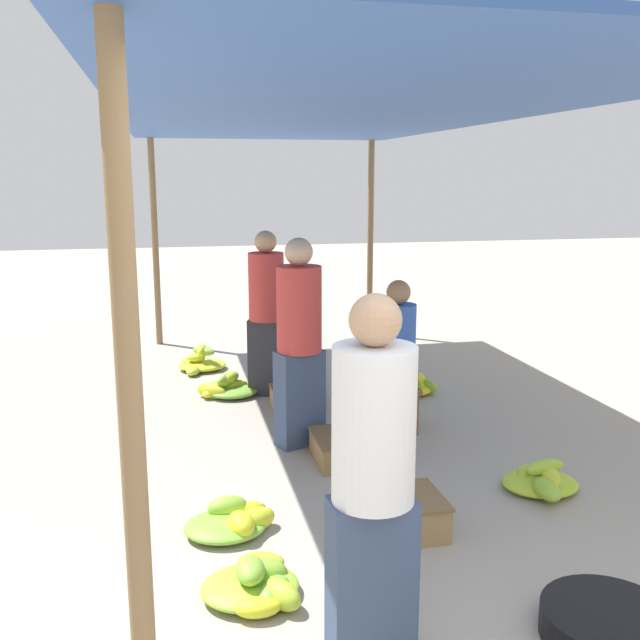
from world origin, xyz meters
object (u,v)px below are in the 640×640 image
object	(u,v)px
banana_pile_left_0	(234,521)
banana_pile_left_2	(225,388)
vendor_foreground	(373,480)
banana_pile_left_3	(258,582)
shopper_walking_mid	(299,340)
crate_far	(348,448)
basin_black	(609,625)
banana_pile_right_1	(416,385)
shopper_walking_far	(267,311)
banana_pile_left_1	(200,362)
crate_mid	(297,399)
stool	(396,395)
banana_pile_right_0	(541,481)
crate_near	(404,514)
vendor_seated	(399,354)

from	to	relation	value
banana_pile_left_0	banana_pile_left_2	distance (m)	2.74
vendor_foreground	banana_pile_left_2	bearing A→B (deg)	94.29
banana_pile_left_3	shopper_walking_mid	size ratio (longest dim) A/B	0.33
crate_far	shopper_walking_mid	xyz separation A→B (m)	(-0.29, 0.42, 0.76)
banana_pile_left_0	shopper_walking_mid	xyz separation A→B (m)	(0.66, 1.33, 0.79)
banana_pile_left_3	crate_far	bearing A→B (deg)	60.94
crate_far	basin_black	bearing A→B (deg)	-74.14
banana_pile_right_1	crate_far	size ratio (longest dim) A/B	0.83
banana_pile_left_3	shopper_walking_mid	world-z (taller)	shopper_walking_mid
banana_pile_left_0	crate_far	world-z (taller)	crate_far
vendor_foreground	crate_far	world-z (taller)	vendor_foreground
vendor_foreground	banana_pile_left_0	size ratio (longest dim) A/B	2.83
crate_far	shopper_walking_far	distance (m)	1.98
banana_pile_left_1	vendor_foreground	bearing A→B (deg)	-84.46
crate_far	banana_pile_left_2	bearing A→B (deg)	113.06
crate_mid	shopper_walking_far	world-z (taller)	shopper_walking_far
banana_pile_left_2	banana_pile_left_3	distance (m)	3.42
banana_pile_left_1	crate_far	xyz separation A→B (m)	(0.96, -2.83, 0.02)
banana_pile_left_0	banana_pile_right_1	world-z (taller)	banana_pile_right_1
crate_mid	shopper_walking_mid	world-z (taller)	shopper_walking_mid
banana_pile_right_1	crate_mid	xyz separation A→B (m)	(-1.24, -0.26, 0.02)
banana_pile_right_1	crate_far	distance (m)	1.84
shopper_walking_far	vendor_foreground	bearing A→B (deg)	-91.65
vendor_foreground	stool	world-z (taller)	vendor_foreground
banana_pile_right_1	crate_mid	distance (m)	1.27
banana_pile_right_0	crate_far	world-z (taller)	banana_pile_right_0
shopper_walking_mid	crate_near	bearing A→B (deg)	-77.12
banana_pile_left_1	banana_pile_right_1	xyz separation A→B (m)	(2.03, -1.33, 0.00)
vendor_seated	crate_near	size ratio (longest dim) A/B	2.81
vendor_seated	shopper_walking_far	xyz separation A→B (m)	(-0.93, 1.25, 0.17)
stool	shopper_walking_far	xyz separation A→B (m)	(-0.91, 1.26, 0.52)
vendor_foreground	basin_black	size ratio (longest dim) A/B	2.64
banana_pile_left_2	banana_pile_left_3	bearing A→B (deg)	-91.96
banana_pile_left_1	crate_far	bearing A→B (deg)	-71.23
vendor_seated	crate_near	bearing A→B (deg)	-106.99
banana_pile_left_2	banana_pile_right_1	xyz separation A→B (m)	(1.85, -0.32, 0.01)
vendor_foreground	banana_pile_right_1	bearing A→B (deg)	67.42
shopper_walking_mid	vendor_foreground	bearing A→B (deg)	-93.86
vendor_seated	banana_pile_left_1	world-z (taller)	vendor_seated
crate_near	banana_pile_left_3	bearing A→B (deg)	-153.54
banana_pile_left_1	banana_pile_right_0	distance (m)	4.20
banana_pile_left_3	crate_far	size ratio (longest dim) A/B	1.04
banana_pile_left_1	crate_near	size ratio (longest dim) A/B	1.25
shopper_walking_mid	banana_pile_right_0	bearing A→B (deg)	-40.11
basin_black	crate_far	world-z (taller)	crate_far
crate_near	crate_mid	world-z (taller)	crate_near
vendor_seated	basin_black	xyz separation A→B (m)	(0.08, -2.86, -0.59)
vendor_seated	banana_pile_left_1	distance (m)	2.81
crate_near	shopper_walking_mid	world-z (taller)	shopper_walking_mid
basin_black	banana_pile_left_1	xyz separation A→B (m)	(-1.62, 5.14, 0.02)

